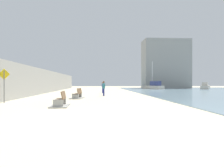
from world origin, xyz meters
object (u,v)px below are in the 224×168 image
object	(u,v)px
bench_far	(77,96)
person_standing	(103,87)
boat_distant	(205,86)
person_walking	(104,87)
pedestrian_sign	(4,81)
boat_far_left	(154,86)
bench_near	(60,103)

from	to	relation	value
bench_far	person_standing	size ratio (longest dim) A/B	1.37
boat_distant	bench_far	bearing A→B (deg)	-134.84
bench_far	person_standing	xyz separation A→B (m)	(2.62, 9.80, 0.70)
person_walking	pedestrian_sign	world-z (taller)	pedestrian_sign
person_standing	boat_far_left	bearing A→B (deg)	55.41
person_standing	pedestrian_sign	size ratio (longest dim) A/B	0.63
bench_near	boat_far_left	distance (m)	37.24
person_walking	person_standing	distance (m)	6.25
person_walking	boat_far_left	size ratio (longest dim) A/B	0.27
bench_near	bench_far	bearing A→B (deg)	86.40
person_walking	boat_distant	world-z (taller)	person_walking
person_walking	bench_near	bearing A→B (deg)	-106.44
bench_near	boat_far_left	bearing A→B (deg)	66.06
boat_distant	pedestrian_sign	distance (m)	44.09
bench_near	person_standing	distance (m)	16.84
bench_far	bench_near	bearing A→B (deg)	-93.60
person_standing	boat_distant	distance (m)	29.33
bench_far	person_walking	size ratio (longest dim) A/B	1.31
person_walking	pedestrian_sign	size ratio (longest dim) A/B	0.66
person_standing	boat_distant	size ratio (longest dim) A/B	0.27
person_standing	boat_distant	bearing A→B (deg)	35.24
bench_far	boat_distant	xyz separation A→B (m)	(26.57, 26.73, 0.39)
bench_near	pedestrian_sign	size ratio (longest dim) A/B	0.83
bench_far	boat_far_left	world-z (taller)	boat_far_left
boat_distant	person_standing	bearing A→B (deg)	-144.76
bench_far	boat_distant	bearing A→B (deg)	45.16
person_standing	boat_distant	world-z (taller)	boat_distant
bench_near	boat_far_left	xyz separation A→B (m)	(15.11, 34.04, 0.47)
bench_near	bench_far	size ratio (longest dim) A/B	0.96
person_walking	boat_far_left	distance (m)	26.64
bench_far	boat_far_left	distance (m)	31.00
bench_near	person_standing	world-z (taller)	person_standing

